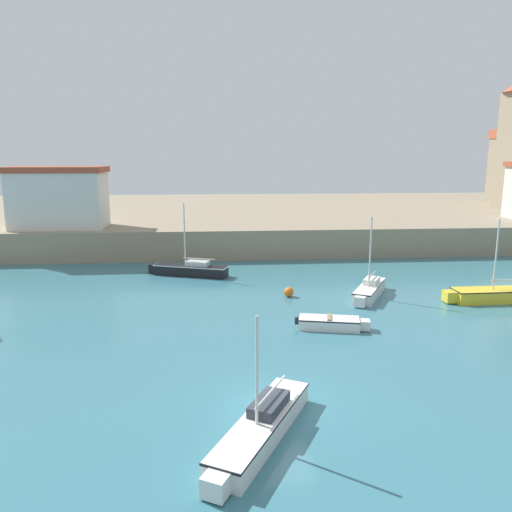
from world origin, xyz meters
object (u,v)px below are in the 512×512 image
at_px(sailboat_white_3, 261,426).
at_px(mooring_buoy, 289,292).
at_px(sailboat_white_0, 369,289).
at_px(dinghy_white_5, 331,323).
at_px(sailboat_yellow_4, 496,294).
at_px(sailboat_black_1, 190,269).
at_px(harbor_shed_near_wharf, 59,197).

distance_m(sailboat_white_3, mooring_buoy, 16.47).
relative_size(sailboat_white_0, dinghy_white_5, 1.34).
relative_size(sailboat_yellow_4, mooring_buoy, 10.27).
height_order(sailboat_black_1, dinghy_white_5, sailboat_black_1).
bearing_deg(dinghy_white_5, harbor_shed_near_wharf, 133.66).
xyz_separation_m(sailboat_black_1, mooring_buoy, (6.65, -6.30, -0.17)).
height_order(sailboat_yellow_4, harbor_shed_near_wharf, harbor_shed_near_wharf).
relative_size(sailboat_black_1, harbor_shed_near_wharf, 0.75).
relative_size(sailboat_yellow_4, harbor_shed_near_wharf, 0.79).
xyz_separation_m(sailboat_white_3, dinghy_white_5, (4.62, 10.02, -0.12)).
height_order(sailboat_white_0, dinghy_white_5, sailboat_white_0).
height_order(sailboat_white_0, sailboat_black_1, sailboat_black_1).
bearing_deg(mooring_buoy, sailboat_white_0, -3.65).
bearing_deg(sailboat_white_0, harbor_shed_near_wharf, 147.72).
height_order(sailboat_white_3, harbor_shed_near_wharf, harbor_shed_near_wharf).
distance_m(sailboat_black_1, harbor_shed_near_wharf, 15.15).
relative_size(sailboat_white_3, dinghy_white_5, 1.57).
distance_m(sailboat_black_1, sailboat_yellow_4, 21.17).
relative_size(sailboat_white_0, mooring_buoy, 8.34).
relative_size(sailboat_black_1, dinghy_white_5, 1.57).
relative_size(sailboat_white_0, sailboat_black_1, 0.85).
bearing_deg(sailboat_white_3, dinghy_white_5, 65.24).
height_order(dinghy_white_5, mooring_buoy, dinghy_white_5).
bearing_deg(sailboat_white_0, sailboat_yellow_4, -12.67).
relative_size(sailboat_white_3, sailboat_yellow_4, 0.95).
bearing_deg(dinghy_white_5, sailboat_white_0, 56.34).
relative_size(sailboat_white_0, sailboat_yellow_4, 0.81).
bearing_deg(mooring_buoy, harbor_shed_near_wharf, 141.60).
bearing_deg(sailboat_white_3, mooring_buoy, 78.56).
distance_m(sailboat_white_0, sailboat_black_1, 13.59).
distance_m(sailboat_white_0, dinghy_white_5, 6.95).
height_order(sailboat_white_3, sailboat_yellow_4, sailboat_yellow_4).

